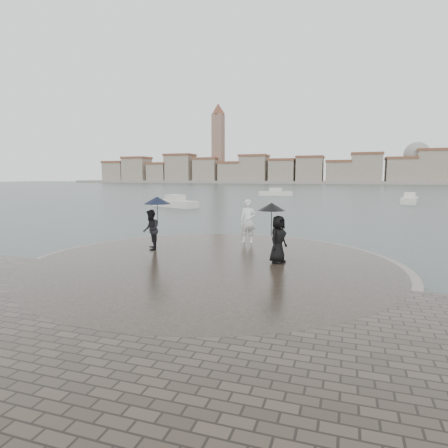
% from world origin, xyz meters
% --- Properties ---
extents(ground, '(400.00, 400.00, 0.00)m').
position_xyz_m(ground, '(0.00, 0.00, 0.00)').
color(ground, '#2B3835').
rests_on(ground, ground).
extents(kerb_ring, '(12.50, 12.50, 0.32)m').
position_xyz_m(kerb_ring, '(0.00, 3.50, 0.16)').
color(kerb_ring, gray).
rests_on(kerb_ring, ground).
extents(quay_tip, '(11.90, 11.90, 0.36)m').
position_xyz_m(quay_tip, '(0.00, 3.50, 0.18)').
color(quay_tip, '#2D261E').
rests_on(quay_tip, ground).
extents(statue, '(0.70, 0.48, 1.84)m').
position_xyz_m(statue, '(0.24, 7.31, 1.28)').
color(statue, white).
rests_on(statue, quay_tip).
extents(visitor_left, '(1.21, 1.10, 2.04)m').
position_xyz_m(visitor_left, '(-2.83, 4.67, 1.49)').
color(visitor_left, black).
rests_on(visitor_left, quay_tip).
extents(visitor_right, '(1.07, 1.00, 1.95)m').
position_xyz_m(visitor_right, '(2.05, 4.01, 1.42)').
color(visitor_right, black).
rests_on(visitor_right, quay_tip).
extents(far_skyline, '(260.00, 20.00, 37.00)m').
position_xyz_m(far_skyline, '(-6.29, 160.71, 5.61)').
color(far_skyline, gray).
rests_on(far_skyline, ground).
extents(boats, '(28.07, 29.62, 1.50)m').
position_xyz_m(boats, '(-2.92, 40.54, 0.38)').
color(boats, beige).
rests_on(boats, ground).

